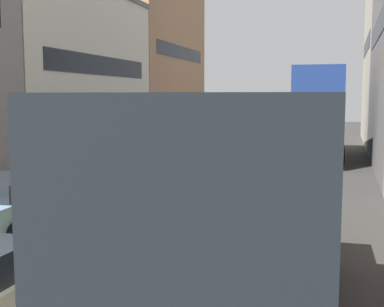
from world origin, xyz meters
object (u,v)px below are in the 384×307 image
pedestrian_near_kerb (60,156)px  bus_mid_queue_primary (318,109)px  removalist_box_truck (244,210)px  sedan_centre_lane_second (119,210)px  sedan_left_lane_third (103,173)px  sedan_right_lane_behind_truck (284,198)px  coupe_centre_lane_fourth (228,159)px  hatchback_centre_lane_third (186,178)px  wagon_left_lane_second (13,202)px

pedestrian_near_kerb → bus_mid_queue_primary: bearing=22.5°
removalist_box_truck → sedan_centre_lane_second: 5.79m
sedan_left_lane_third → bus_mid_queue_primary: size_ratio=0.41×
sedan_right_lane_behind_truck → pedestrian_near_kerb: pedestrian_near_kerb is taller
coupe_centre_lane_fourth → pedestrian_near_kerb: 7.39m
hatchback_centre_lane_third → wagon_left_lane_second: bearing=144.7°
removalist_box_truck → sedan_right_lane_behind_truck: bearing=0.0°
coupe_centre_lane_fourth → sedan_right_lane_behind_truck: (3.42, -8.09, 0.00)m
sedan_centre_lane_second → wagon_left_lane_second: (-3.10, 0.11, 0.00)m
wagon_left_lane_second → pedestrian_near_kerb: 8.83m
pedestrian_near_kerb → sedan_right_lane_behind_truck: bearing=-51.3°
sedan_right_lane_behind_truck → bus_mid_queue_primary: (0.01, 16.15, 2.03)m
wagon_left_lane_second → coupe_centre_lane_fourth: bearing=-21.1°
sedan_left_lane_third → coupe_centre_lane_fourth: same height
hatchback_centre_lane_third → coupe_centre_lane_fourth: size_ratio=0.99×
wagon_left_lane_second → sedan_left_lane_third: bearing=-3.8°
removalist_box_truck → coupe_centre_lane_fourth: (-3.64, 14.93, -1.18)m
removalist_box_truck → pedestrian_near_kerb: (-10.56, 12.31, -1.03)m
sedan_left_lane_third → coupe_centre_lane_fourth: (3.35, 5.57, 0.00)m
sedan_centre_lane_second → removalist_box_truck: bearing=-136.0°
sedan_centre_lane_second → wagon_left_lane_second: same height
wagon_left_lane_second → sedan_right_lane_behind_truck: (6.77, 2.60, 0.00)m
coupe_centre_lane_fourth → wagon_left_lane_second: bearing=166.3°
sedan_centre_lane_second → bus_mid_queue_primary: 19.32m
hatchback_centre_lane_third → sedan_left_lane_third: bearing=85.3°
sedan_left_lane_third → sedan_right_lane_behind_truck: same height
sedan_centre_lane_second → sedan_right_lane_behind_truck: (3.67, 2.71, 0.00)m
sedan_centre_lane_second → bus_mid_queue_primary: bus_mid_queue_primary is taller
removalist_box_truck → sedan_right_lane_behind_truck: 6.94m
pedestrian_near_kerb → hatchback_centre_lane_third: bearing=-47.7°
sedan_left_lane_third → hatchback_centre_lane_third: bearing=-91.9°
coupe_centre_lane_fourth → bus_mid_queue_primary: size_ratio=0.42×
sedan_centre_lane_second → sedan_right_lane_behind_truck: 4.56m
hatchback_centre_lane_third → sedan_right_lane_behind_truck: same height
removalist_box_truck → coupe_centre_lane_fourth: removalist_box_truck is taller
coupe_centre_lane_fourth → sedan_right_lane_behind_truck: bearing=-153.4°
pedestrian_near_kerb → removalist_box_truck: bearing=-72.7°
wagon_left_lane_second → hatchback_centre_lane_third: (3.21, 5.02, 0.00)m
sedan_right_lane_behind_truck → coupe_centre_lane_fourth: bearing=23.4°
sedan_right_lane_behind_truck → bus_mid_queue_primary: size_ratio=0.41×
hatchback_centre_lane_third → sedan_left_lane_third: (-3.20, 0.11, 0.00)m
bus_mid_queue_primary → pedestrian_near_kerb: (-10.35, -10.67, -1.88)m
sedan_centre_lane_second → hatchback_centre_lane_third: bearing=-0.5°
sedan_right_lane_behind_truck → sedan_centre_lane_second: bearing=126.9°
sedan_left_lane_third → coupe_centre_lane_fourth: 6.50m
wagon_left_lane_second → bus_mid_queue_primary: (6.79, 18.75, 2.03)m
sedan_centre_lane_second → coupe_centre_lane_fourth: bearing=-0.7°
sedan_centre_lane_second → coupe_centre_lane_fourth: 10.81m
sedan_centre_lane_second → bus_mid_queue_primary: bearing=-10.4°
removalist_box_truck → wagon_left_lane_second: removalist_box_truck is taller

